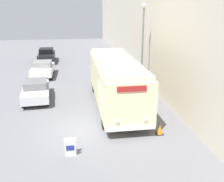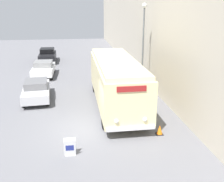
{
  "view_description": "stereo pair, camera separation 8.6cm",
  "coord_description": "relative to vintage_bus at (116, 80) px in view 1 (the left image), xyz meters",
  "views": [
    {
      "loc": [
        -0.63,
        -12.8,
        6.45
      ],
      "look_at": [
        1.47,
        1.04,
        1.82
      ],
      "focal_mm": 42.0,
      "sensor_mm": 36.0,
      "label": 1
    },
    {
      "loc": [
        -0.55,
        -12.81,
        6.45
      ],
      "look_at": [
        1.47,
        1.04,
        1.82
      ],
      "focal_mm": 42.0,
      "sensor_mm": 36.0,
      "label": 2
    }
  ],
  "objects": [
    {
      "name": "streetlamp",
      "position": [
        2.55,
        3.09,
        2.47
      ],
      "size": [
        0.36,
        0.36,
        6.58
      ],
      "color": "#595E60",
      "rests_on": "ground_plane"
    },
    {
      "name": "parked_car_near",
      "position": [
        -5.39,
        2.03,
        -1.08
      ],
      "size": [
        2.09,
        4.25,
        1.37
      ],
      "rotation": [
        0.0,
        0.0,
        0.08
      ],
      "color": "black",
      "rests_on": "ground_plane"
    },
    {
      "name": "sign_board",
      "position": [
        -3.0,
        -5.73,
        -1.39
      ],
      "size": [
        0.52,
        0.31,
        0.82
      ],
      "color": "gray",
      "rests_on": "ground_plane"
    },
    {
      "name": "vintage_bus",
      "position": [
        0.0,
        0.0,
        0.0
      ],
      "size": [
        2.61,
        9.39,
        3.15
      ],
      "color": "black",
      "rests_on": "ground_plane"
    },
    {
      "name": "parked_car_far",
      "position": [
        -5.72,
        15.19,
        -0.97
      ],
      "size": [
        1.92,
        4.13,
        1.59
      ],
      "rotation": [
        0.0,
        0.0,
        0.02
      ],
      "color": "black",
      "rests_on": "ground_plane"
    },
    {
      "name": "traffic_cone",
      "position": [
        1.61,
        -4.35,
        -1.53
      ],
      "size": [
        0.36,
        0.36,
        0.52
      ],
      "color": "black",
      "rests_on": "ground_plane"
    },
    {
      "name": "parked_car_mid",
      "position": [
        -5.53,
        8.54,
        -1.05
      ],
      "size": [
        1.97,
        4.05,
        1.41
      ],
      "rotation": [
        0.0,
        0.0,
        -0.02
      ],
      "color": "black",
      "rests_on": "ground_plane"
    },
    {
      "name": "ground_plane",
      "position": [
        -2.07,
        -3.35,
        -1.78
      ],
      "size": [
        80.0,
        80.0,
        0.0
      ],
      "primitive_type": "plane",
      "color": "slate"
    },
    {
      "name": "building_wall_right",
      "position": [
        3.59,
        6.65,
        2.05
      ],
      "size": [
        0.3,
        60.0,
        7.66
      ],
      "color": "beige",
      "rests_on": "ground_plane"
    }
  ]
}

